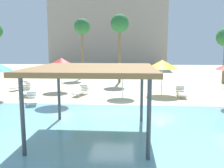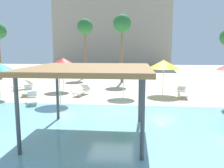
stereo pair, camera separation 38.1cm
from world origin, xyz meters
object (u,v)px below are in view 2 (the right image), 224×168
at_px(beach_umbrella_teal_7, 123,67).
at_px(lounge_chair_0, 82,91).
at_px(shade_pavilion, 90,71).
at_px(beach_umbrella_yellow_0, 164,64).
at_px(beach_umbrella_blue_3, 59,70).
at_px(lounge_chair_3, 27,91).
at_px(beach_umbrella_red_2, 63,61).
at_px(palm_tree_3, 85,28).
at_px(lounge_chair_5, 32,99).
at_px(lounge_chair_1, 24,86).
at_px(palm_tree_1, 122,25).
at_px(lounge_chair_4, 182,93).

xyz_separation_m(beach_umbrella_teal_7, lounge_chair_0, (-3.21, 0.45, -1.86)).
relative_size(shade_pavilion, beach_umbrella_yellow_0, 1.77).
bearing_deg(beach_umbrella_blue_3, lounge_chair_3, 141.93).
distance_m(beach_umbrella_blue_3, lounge_chair_3, 4.81).
xyz_separation_m(shade_pavilion, beach_umbrella_red_2, (-4.30, 10.47, -0.18)).
bearing_deg(beach_umbrella_red_2, palm_tree_3, 89.47).
bearing_deg(beach_umbrella_teal_7, lounge_chair_3, 179.84).
bearing_deg(lounge_chair_5, beach_umbrella_blue_3, 68.92).
xyz_separation_m(lounge_chair_0, lounge_chair_5, (-2.61, -3.23, 0.00)).
distance_m(lounge_chair_1, lounge_chair_3, 2.87).
height_order(shade_pavilion, lounge_chair_0, shade_pavilion).
bearing_deg(lounge_chair_1, palm_tree_1, 150.93).
bearing_deg(beach_umbrella_yellow_0, lounge_chair_3, -173.27).
height_order(shade_pavilion, beach_umbrella_yellow_0, shade_pavilion).
bearing_deg(beach_umbrella_blue_3, lounge_chair_1, 133.55).
bearing_deg(lounge_chair_3, lounge_chair_1, -165.43).
distance_m(beach_umbrella_red_2, lounge_chair_3, 3.87).
relative_size(shade_pavilion, palm_tree_3, 0.67).
distance_m(beach_umbrella_red_2, lounge_chair_0, 3.54).
xyz_separation_m(shade_pavilion, beach_umbrella_teal_7, (0.96, 8.11, -0.50)).
xyz_separation_m(beach_umbrella_red_2, lounge_chair_5, (-0.56, -5.13, -2.18)).
bearing_deg(palm_tree_3, palm_tree_1, -37.23).
distance_m(beach_umbrella_red_2, beach_umbrella_teal_7, 5.77).
bearing_deg(lounge_chair_4, beach_umbrella_yellow_0, -119.85).
distance_m(beach_umbrella_teal_7, lounge_chair_4, 4.76).
bearing_deg(shade_pavilion, lounge_chair_1, 126.83).
xyz_separation_m(lounge_chair_0, lounge_chair_1, (-5.70, 2.04, 0.00)).
xyz_separation_m(lounge_chair_3, palm_tree_3, (2.27, 11.30, 5.65)).
distance_m(lounge_chair_0, lounge_chair_4, 7.58).
bearing_deg(lounge_chair_5, lounge_chair_3, -172.95).
distance_m(beach_umbrella_red_2, lounge_chair_5, 5.60).
xyz_separation_m(shade_pavilion, lounge_chair_3, (-6.48, 8.13, -2.36)).
relative_size(lounge_chair_3, lounge_chair_5, 1.00).
relative_size(lounge_chair_4, palm_tree_3, 0.27).
bearing_deg(palm_tree_1, beach_umbrella_yellow_0, -61.35).
height_order(lounge_chair_0, lounge_chair_1, same).
height_order(shade_pavilion, beach_umbrella_blue_3, shade_pavilion).
bearing_deg(lounge_chair_1, shade_pavilion, 65.46).
bearing_deg(lounge_chair_4, beach_umbrella_red_2, -97.11).
relative_size(lounge_chair_3, palm_tree_1, 0.28).
height_order(beach_umbrella_teal_7, palm_tree_3, palm_tree_3).
relative_size(lounge_chair_0, palm_tree_1, 0.28).
bearing_deg(beach_umbrella_teal_7, beach_umbrella_blue_3, -145.67).
relative_size(beach_umbrella_red_2, palm_tree_1, 0.39).
bearing_deg(palm_tree_3, lounge_chair_4, -49.01).
distance_m(shade_pavilion, lounge_chair_3, 10.67).
bearing_deg(beach_umbrella_red_2, beach_umbrella_blue_3, -75.67).
bearing_deg(lounge_chair_5, beach_umbrella_red_2, 150.61).
bearing_deg(lounge_chair_0, palm_tree_3, -154.90).
xyz_separation_m(beach_umbrella_red_2, lounge_chair_1, (-3.65, 0.14, -2.18)).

